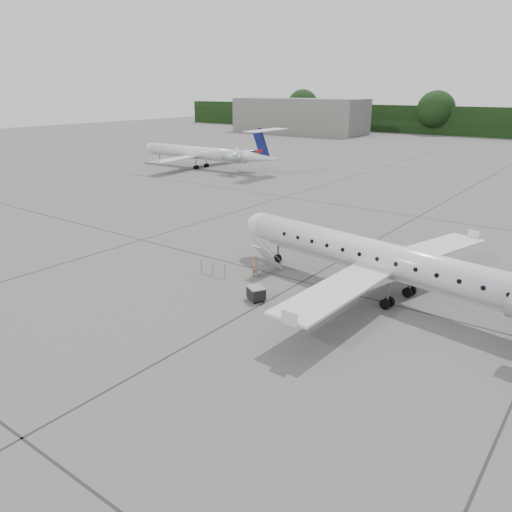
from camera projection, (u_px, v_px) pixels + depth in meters
The scene contains 8 objects.
ground at pixel (313, 335), 27.60m from camera, with size 320.00×320.00×0.00m, color #575755.
terminal_building at pixel (299, 116), 149.18m from camera, with size 40.00×14.00×10.00m, color slate.
main_regional_jet at pixel (389, 244), 31.37m from camera, with size 28.51×20.52×7.31m, color silver, non-canonical shape.
airstair at pixel (268, 258), 36.51m from camera, with size 0.85×2.33×2.29m, color silver, non-canonical shape.
passenger at pixel (255, 267), 35.76m from camera, with size 0.58×0.38×1.59m, color #8E704D.
safety_railing at pixel (213, 268), 36.34m from camera, with size 2.20×0.08×1.00m, color gray, non-canonical shape.
baggage_cart at pixel (256, 293), 31.91m from camera, with size 1.12×0.90×0.97m, color black, non-canonical shape.
bg_regional_left at pixel (196, 147), 84.20m from camera, with size 27.11×19.52×7.11m, color silver, non-canonical shape.
Camera 1 is at (12.28, -21.72, 12.96)m, focal length 35.00 mm.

